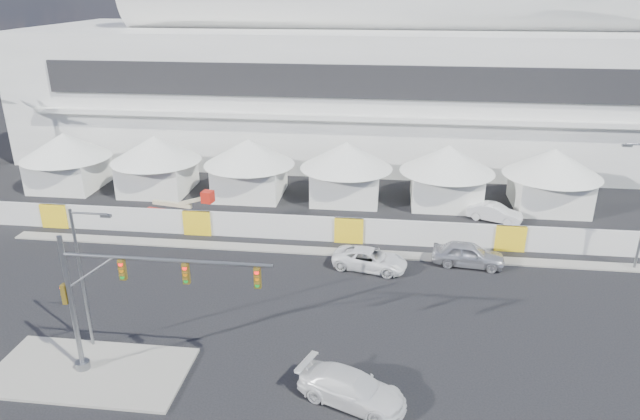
# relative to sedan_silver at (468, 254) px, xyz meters

# --- Properties ---
(ground) EXTENTS (160.00, 160.00, 0.00)m
(ground) POSITION_rel_sedan_silver_xyz_m (-14.65, -11.67, -0.85)
(ground) COLOR black
(ground) RESTS_ON ground
(median_island) EXTENTS (10.00, 5.00, 0.15)m
(median_island) POSITION_rel_sedan_silver_xyz_m (-20.65, -14.67, -0.78)
(median_island) COLOR gray
(median_island) RESTS_ON ground
(far_curb) EXTENTS (80.00, 1.20, 0.12)m
(far_curb) POSITION_rel_sedan_silver_xyz_m (5.35, 0.83, -0.79)
(far_curb) COLOR gray
(far_curb) RESTS_ON ground
(stadium) EXTENTS (80.00, 24.80, 21.98)m
(stadium) POSITION_rel_sedan_silver_xyz_m (-5.94, 29.83, 8.60)
(stadium) COLOR silver
(stadium) RESTS_ON ground
(tent_row) EXTENTS (53.40, 8.40, 5.40)m
(tent_row) POSITION_rel_sedan_silver_xyz_m (-14.15, 12.33, 2.30)
(tent_row) COLOR silver
(tent_row) RESTS_ON ground
(hoarding_fence) EXTENTS (70.00, 0.25, 2.00)m
(hoarding_fence) POSITION_rel_sedan_silver_xyz_m (-8.65, 2.83, 0.15)
(hoarding_fence) COLOR silver
(hoarding_fence) RESTS_ON ground
(sedan_silver) EXTENTS (2.60, 5.20, 1.70)m
(sedan_silver) POSITION_rel_sedan_silver_xyz_m (0.00, 0.00, 0.00)
(sedan_silver) COLOR silver
(sedan_silver) RESTS_ON ground
(pickup_curb) EXTENTS (3.40, 5.55, 1.44)m
(pickup_curb) POSITION_rel_sedan_silver_xyz_m (-6.85, -1.38, -0.13)
(pickup_curb) COLOR white
(pickup_curb) RESTS_ON ground
(pickup_near) EXTENTS (3.93, 5.73, 1.54)m
(pickup_near) POSITION_rel_sedan_silver_xyz_m (-7.15, -15.21, -0.08)
(pickup_near) COLOR white
(pickup_near) RESTS_ON ground
(lot_car_a) EXTENTS (3.16, 4.68, 1.46)m
(lot_car_a) POSITION_rel_sedan_silver_xyz_m (3.16, 8.53, -0.12)
(lot_car_a) COLOR silver
(lot_car_a) RESTS_ON ground
(traffic_mast) EXTENTS (10.51, 0.73, 7.47)m
(traffic_mast) POSITION_rel_sedan_silver_xyz_m (-18.86, -14.53, 3.48)
(traffic_mast) COLOR gray
(traffic_mast) RESTS_ON median_island
(streetlight_median) EXTENTS (2.21, 0.22, 7.98)m
(streetlight_median) POSITION_rel_sedan_silver_xyz_m (-21.38, -12.47, 3.88)
(streetlight_median) COLOR gray
(streetlight_median) RESTS_ON median_island
(boom_lift) EXTENTS (6.70, 2.08, 3.33)m
(boom_lift) POSITION_rel_sedan_silver_xyz_m (-23.70, 4.61, 0.04)
(boom_lift) COLOR red
(boom_lift) RESTS_ON ground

